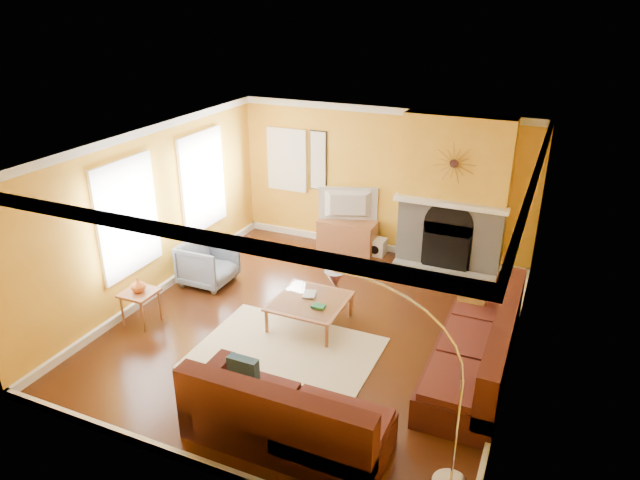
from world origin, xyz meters
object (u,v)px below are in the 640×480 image
at_px(sectional_sofa, 376,343).
at_px(media_console, 347,236).
at_px(armchair, 208,263).
at_px(coffee_table, 310,312).
at_px(side_table, 141,307).
at_px(arc_lamp, 399,384).

xyz_separation_m(sectional_sofa, media_console, (-1.71, 3.42, -0.16)).
bearing_deg(media_console, sectional_sofa, -63.51).
bearing_deg(armchair, coffee_table, -103.61).
xyz_separation_m(sectional_sofa, side_table, (-3.54, -0.22, -0.19)).
xyz_separation_m(armchair, arc_lamp, (4.06, -2.70, 0.69)).
distance_m(sectional_sofa, armchair, 3.58).
bearing_deg(media_console, arc_lamp, -63.70).
bearing_deg(media_console, side_table, -116.76).
xyz_separation_m(coffee_table, arc_lamp, (1.96, -2.20, 0.86)).
height_order(armchair, arc_lamp, arc_lamp).
height_order(sectional_sofa, side_table, sectional_sofa).
bearing_deg(side_table, sectional_sofa, 3.52).
distance_m(coffee_table, arc_lamp, 3.07).
bearing_deg(side_table, coffee_table, 22.74).
height_order(armchair, side_table, armchair).
distance_m(coffee_table, media_console, 2.72).
height_order(sectional_sofa, armchair, sectional_sofa).
bearing_deg(armchair, arc_lamp, -123.69).
relative_size(coffee_table, armchair, 1.27).
bearing_deg(side_table, media_console, 63.24).
relative_size(side_table, arc_lamp, 0.24).
relative_size(coffee_table, arc_lamp, 0.49).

